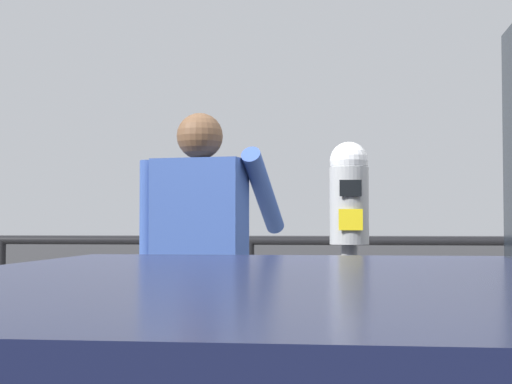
% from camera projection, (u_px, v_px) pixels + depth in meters
% --- Properties ---
extents(parking_meter, '(0.17, 0.18, 1.45)m').
position_uv_depth(parking_meter, '(349.00, 234.00, 3.41)').
color(parking_meter, slate).
rests_on(parking_meter, sidewalk_curb).
extents(pedestrian_at_meter, '(0.66, 0.56, 1.60)m').
position_uv_depth(pedestrian_at_meter, '(200.00, 263.00, 3.63)').
color(pedestrian_at_meter, brown).
rests_on(pedestrian_at_meter, sidewalk_curb).
extents(background_railing, '(24.06, 0.06, 1.00)m').
position_uv_depth(background_railing, '(381.00, 278.00, 5.49)').
color(background_railing, black).
rests_on(background_railing, sidewalk_curb).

